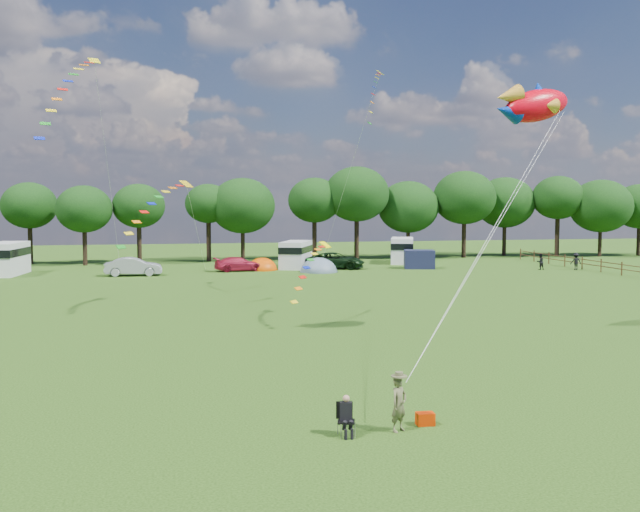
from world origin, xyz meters
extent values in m
plane|color=black|center=(0.00, 0.00, 0.00)|extent=(180.00, 180.00, 0.00)
cylinder|color=black|center=(-20.03, 56.31, 1.95)|extent=(0.47, 0.47, 3.90)
ellipsoid|color=black|center=(-20.03, 56.31, 6.00)|extent=(5.58, 5.58, 4.74)
cylinder|color=black|center=(-14.36, 53.27, 1.78)|extent=(0.44, 0.44, 3.56)
ellipsoid|color=black|center=(-14.36, 53.27, 5.64)|extent=(5.56, 5.56, 4.73)
cylinder|color=black|center=(-9.09, 54.23, 1.98)|extent=(0.47, 0.47, 3.95)
ellipsoid|color=black|center=(-9.09, 54.23, 5.95)|extent=(5.33, 5.33, 4.53)
cylinder|color=black|center=(-1.92, 56.03, 2.17)|extent=(0.50, 0.50, 4.33)
ellipsoid|color=black|center=(-1.92, 56.03, 6.19)|extent=(4.95, 4.95, 4.21)
cylinder|color=black|center=(1.70, 55.56, 1.66)|extent=(0.43, 0.43, 3.31)
ellipsoid|color=black|center=(1.70, 55.56, 5.95)|extent=(7.03, 7.03, 5.98)
cylinder|color=black|center=(9.66, 55.80, 2.18)|extent=(0.50, 0.50, 4.36)
ellipsoid|color=black|center=(9.66, 55.80, 6.56)|extent=(5.84, 5.84, 4.97)
cylinder|color=black|center=(14.25, 54.92, 2.27)|extent=(0.51, 0.51, 4.55)
ellipsoid|color=black|center=(14.25, 54.92, 7.23)|extent=(7.15, 7.15, 6.08)
cylinder|color=black|center=(20.49, 55.63, 1.61)|extent=(0.42, 0.42, 3.21)
ellipsoid|color=black|center=(20.49, 55.63, 5.80)|extent=(6.90, 6.90, 5.86)
cylinder|color=black|center=(26.98, 54.96, 2.09)|extent=(0.48, 0.48, 4.17)
ellipsoid|color=black|center=(26.98, 54.96, 6.86)|extent=(7.16, 7.16, 6.09)
cylinder|color=black|center=(32.97, 56.89, 1.83)|extent=(0.45, 0.45, 3.66)
ellipsoid|color=black|center=(32.97, 56.89, 6.31)|extent=(7.05, 7.05, 5.99)
cylinder|color=black|center=(38.41, 54.37, 2.32)|extent=(0.52, 0.52, 4.65)
ellipsoid|color=black|center=(38.41, 54.37, 6.88)|extent=(5.96, 5.96, 5.06)
cylinder|color=black|center=(43.16, 53.04, 1.59)|extent=(0.42, 0.42, 3.19)
ellipsoid|color=black|center=(43.16, 53.04, 5.89)|extent=(7.23, 7.23, 6.14)
cylinder|color=black|center=(48.55, 53.44, 1.76)|extent=(0.44, 0.44, 3.52)
ellipsoid|color=black|center=(48.55, 53.44, 5.86)|extent=(6.22, 6.22, 5.28)
cylinder|color=#472D19|center=(32.00, 33.00, 0.60)|extent=(0.12, 0.12, 1.20)
cylinder|color=#472D19|center=(32.00, 31.50, 0.95)|extent=(0.08, 3.00, 0.08)
cylinder|color=#472D19|center=(32.00, 31.50, 0.55)|extent=(0.08, 3.00, 0.08)
cylinder|color=#472D19|center=(32.00, 36.00, 0.60)|extent=(0.12, 0.12, 1.20)
cylinder|color=#472D19|center=(32.00, 34.50, 0.95)|extent=(0.08, 3.00, 0.08)
cylinder|color=#472D19|center=(32.00, 34.50, 0.55)|extent=(0.08, 3.00, 0.08)
cylinder|color=#472D19|center=(32.00, 39.00, 0.60)|extent=(0.12, 0.12, 1.20)
cylinder|color=#472D19|center=(32.00, 37.50, 0.95)|extent=(0.08, 3.00, 0.08)
cylinder|color=#472D19|center=(32.00, 37.50, 0.55)|extent=(0.08, 3.00, 0.08)
cylinder|color=#472D19|center=(32.00, 42.00, 0.60)|extent=(0.12, 0.12, 1.20)
cylinder|color=#472D19|center=(32.00, 40.50, 0.95)|extent=(0.08, 3.00, 0.08)
cylinder|color=#472D19|center=(32.00, 40.50, 0.55)|extent=(0.08, 3.00, 0.08)
cylinder|color=#472D19|center=(32.00, 45.00, 0.60)|extent=(0.12, 0.12, 1.20)
cylinder|color=#472D19|center=(32.00, 43.50, 0.95)|extent=(0.08, 3.00, 0.08)
cylinder|color=#472D19|center=(32.00, 43.50, 0.55)|extent=(0.08, 3.00, 0.08)
cylinder|color=#472D19|center=(32.00, 48.00, 0.60)|extent=(0.12, 0.12, 1.20)
cylinder|color=#472D19|center=(32.00, 46.50, 0.95)|extent=(0.08, 3.00, 0.08)
cylinder|color=#472D19|center=(32.00, 46.50, 0.55)|extent=(0.08, 3.00, 0.08)
cylinder|color=#472D19|center=(32.00, 51.00, 0.60)|extent=(0.12, 0.12, 1.20)
cylinder|color=#472D19|center=(32.00, 49.50, 0.95)|extent=(0.08, 3.00, 0.08)
cylinder|color=#472D19|center=(32.00, 49.50, 0.55)|extent=(0.08, 3.00, 0.08)
imported|color=#A30F14|center=(-20.79, 46.00, 0.63)|extent=(4.09, 2.77, 1.27)
imported|color=#919299|center=(-9.16, 41.63, 0.79)|extent=(4.52, 1.81, 1.58)
imported|color=#A91931|center=(0.12, 43.92, 0.65)|extent=(4.54, 2.37, 1.30)
imported|color=black|center=(9.34, 44.44, 0.77)|extent=(6.19, 4.52, 1.54)
cube|color=silver|center=(-19.94, 44.72, 1.41)|extent=(3.01, 5.87, 2.82)
cube|color=black|center=(-19.94, 44.72, 1.98)|extent=(3.07, 5.99, 0.67)
cylinder|color=black|center=(-20.14, 42.95, 0.40)|extent=(0.82, 0.38, 0.79)
cylinder|color=black|center=(-19.75, 46.48, 0.40)|extent=(0.82, 0.38, 0.79)
cube|color=silver|center=(5.79, 45.96, 1.29)|extent=(4.00, 5.60, 2.57)
cube|color=black|center=(5.79, 45.96, 1.81)|extent=(4.08, 5.71, 0.61)
cylinder|color=black|center=(5.17, 44.47, 0.36)|extent=(0.77, 0.53, 0.72)
cylinder|color=black|center=(6.42, 47.46, 0.36)|extent=(0.77, 0.53, 0.72)
cube|color=silver|center=(17.68, 49.37, 1.31)|extent=(3.83, 5.67, 2.61)
cube|color=black|center=(17.68, 49.37, 1.84)|extent=(3.90, 5.78, 0.62)
cylinder|color=black|center=(17.14, 47.82, 0.37)|extent=(0.78, 0.50, 0.74)
cylinder|color=black|center=(18.22, 50.92, 0.37)|extent=(0.78, 0.50, 0.74)
ellipsoid|color=#CB4400|center=(2.36, 44.66, 0.02)|extent=(2.75, 3.17, 2.26)
cylinder|color=#CB4400|center=(2.36, 44.66, 0.04)|extent=(2.89, 2.89, 0.08)
ellipsoid|color=slate|center=(7.11, 41.60, 0.02)|extent=(3.29, 3.79, 2.57)
cylinder|color=slate|center=(7.11, 41.60, 0.04)|extent=(3.46, 3.46, 0.08)
cube|color=#181A38|center=(17.24, 43.04, 0.88)|extent=(3.32, 2.96, 1.76)
imported|color=brown|center=(-0.18, -3.08, 0.75)|extent=(0.66, 0.60, 1.51)
cylinder|color=#99999E|center=(-1.87, -3.35, 0.20)|extent=(0.02, 0.02, 0.40)
cylinder|color=#99999E|center=(-1.49, -3.35, 0.20)|extent=(0.02, 0.02, 0.40)
cylinder|color=#99999E|center=(-1.87, -2.97, 0.20)|extent=(0.02, 0.02, 0.40)
cylinder|color=#99999E|center=(-1.49, -2.97, 0.20)|extent=(0.02, 0.02, 0.40)
cube|color=black|center=(-1.68, -3.16, 0.40)|extent=(0.55, 0.54, 0.04)
cube|color=black|center=(-1.68, -2.96, 0.65)|extent=(0.44, 0.17, 0.48)
cube|color=black|center=(-1.68, -3.13, 0.67)|extent=(0.37, 0.29, 0.50)
sphere|color=tan|center=(-1.68, -3.15, 1.02)|extent=(0.19, 0.19, 0.19)
cube|color=red|center=(0.72, -2.70, 0.18)|extent=(0.51, 0.35, 0.35)
ellipsoid|color=red|center=(10.16, 8.61, 10.63)|extent=(3.84, 2.01, 2.11)
ellipsoid|color=gold|center=(10.16, 8.61, 10.46)|extent=(2.41, 1.23, 1.16)
cone|color=gold|center=(8.59, 8.32, 10.96)|extent=(1.45, 1.15, 1.11)
cone|color=#042B9B|center=(8.59, 8.32, 10.30)|extent=(1.45, 1.15, 1.11)
cone|color=#042B9B|center=(10.27, 8.63, 11.31)|extent=(0.93, 1.07, 0.94)
sphere|color=white|center=(11.34, 9.22, 10.82)|extent=(0.35, 0.35, 0.35)
sphere|color=black|center=(11.41, 9.29, 10.82)|extent=(0.18, 0.18, 0.18)
cube|color=#D5C612|center=(-10.74, 27.83, 15.47)|extent=(0.83, 0.77, 0.41)
cube|color=red|center=(-11.01, 27.33, 15.24)|extent=(0.66, 0.45, 0.12)
cube|color=orange|center=(-11.28, 26.84, 14.98)|extent=(0.66, 0.45, 0.13)
cube|color=yellow|center=(-11.55, 26.34, 14.63)|extent=(0.66, 0.44, 0.14)
cube|color=#198C1E|center=(-11.82, 25.85, 14.21)|extent=(0.65, 0.44, 0.15)
cube|color=#0C1EB2|center=(-12.09, 25.35, 13.70)|extent=(0.65, 0.44, 0.16)
cube|color=red|center=(-12.36, 24.86, 13.12)|extent=(0.65, 0.43, 0.17)
cube|color=orange|center=(-12.63, 24.36, 12.45)|extent=(0.65, 0.43, 0.18)
cube|color=yellow|center=(-12.90, 23.87, 11.71)|extent=(0.65, 0.42, 0.19)
cube|color=#198C1E|center=(-13.17, 23.37, 10.88)|extent=(0.64, 0.41, 0.19)
cube|color=#0C1EB2|center=(-13.44, 22.88, 9.98)|extent=(0.64, 0.40, 0.20)
cube|color=gold|center=(-5.10, 22.83, 7.38)|extent=(0.89, 0.90, 0.42)
cube|color=red|center=(-5.51, 22.38, 7.28)|extent=(0.59, 0.65, 0.12)
cube|color=orange|center=(-5.91, 21.93, 7.13)|extent=(0.59, 0.65, 0.13)
cube|color=yellow|center=(-6.32, 21.48, 6.90)|extent=(0.58, 0.65, 0.14)
cube|color=#198C1E|center=(-6.72, 21.03, 6.59)|extent=(0.58, 0.64, 0.15)
cube|color=#0C1EB2|center=(-7.13, 20.58, 6.20)|extent=(0.58, 0.64, 0.16)
cube|color=red|center=(-7.53, 20.13, 5.74)|extent=(0.57, 0.64, 0.17)
cube|color=orange|center=(-7.94, 19.68, 5.19)|extent=(0.57, 0.63, 0.18)
cube|color=yellow|center=(-8.34, 19.23, 4.56)|extent=(0.56, 0.63, 0.19)
cube|color=#198C1E|center=(-8.75, 18.78, 3.85)|extent=(0.55, 0.62, 0.20)
cube|color=#FFF500|center=(2.28, 17.22, 3.92)|extent=(0.75, 0.75, 0.35)
cube|color=red|center=(1.96, 16.68, 3.85)|extent=(0.51, 0.53, 0.10)
cube|color=orange|center=(1.65, 16.14, 3.74)|extent=(0.51, 0.53, 0.11)
cube|color=yellow|center=(1.33, 15.60, 3.55)|extent=(0.51, 0.52, 0.12)
cube|color=#198C1E|center=(1.02, 15.06, 3.27)|extent=(0.50, 0.52, 0.13)
cube|color=#0C1EB2|center=(0.70, 14.52, 2.92)|extent=(0.50, 0.52, 0.14)
cube|color=red|center=(0.39, 13.98, 2.49)|extent=(0.50, 0.52, 0.14)
cube|color=orange|center=(0.07, 13.44, 1.98)|extent=(0.49, 0.51, 0.15)
cube|color=yellow|center=(-0.24, 12.90, 1.39)|extent=(0.49, 0.51, 0.16)
imported|color=black|center=(27.85, 39.35, 0.75)|extent=(0.78, 0.54, 1.50)
imported|color=black|center=(30.98, 38.44, 0.81)|extent=(1.09, 0.59, 1.62)
cube|color=#F6EE00|center=(8.41, 27.16, 15.31)|extent=(0.67, 0.69, 0.33)
cube|color=red|center=(8.18, 26.67, 15.15)|extent=(0.43, 0.51, 0.09)
cube|color=orange|center=(7.96, 26.17, 14.95)|extent=(0.43, 0.51, 0.10)
cube|color=yellow|center=(7.73, 25.68, 14.66)|extent=(0.43, 0.51, 0.11)
cube|color=#198C1E|center=(7.51, 25.18, 14.30)|extent=(0.42, 0.51, 0.12)
cube|color=#0C1EB2|center=(7.28, 24.69, 13.86)|extent=(0.42, 0.51, 0.13)
cube|color=red|center=(7.06, 24.19, 13.34)|extent=(0.42, 0.50, 0.13)
cube|color=orange|center=(6.83, 23.70, 12.74)|extent=(0.41, 0.50, 0.14)
cube|color=yellow|center=(6.61, 23.20, 12.05)|extent=(0.41, 0.50, 0.15)
cube|color=#198C1E|center=(6.38, 22.71, 11.29)|extent=(0.40, 0.49, 0.15)
camera|label=1|loc=(-6.29, -21.24, 6.22)|focal=40.00mm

